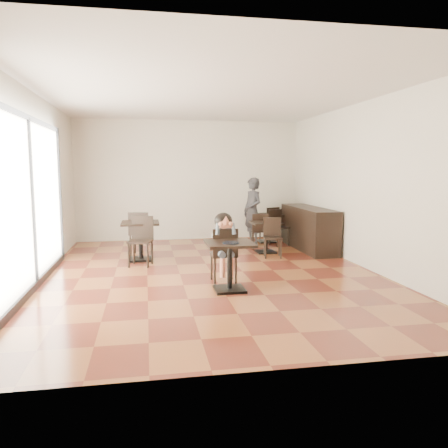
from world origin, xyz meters
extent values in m
cube|color=brown|center=(0.00, 0.00, 0.00)|extent=(6.00, 8.00, 0.01)
cube|color=silver|center=(0.00, 0.00, 3.20)|extent=(6.00, 8.00, 0.01)
cube|color=beige|center=(0.00, 4.00, 1.60)|extent=(6.00, 0.01, 3.20)
cube|color=beige|center=(0.00, -4.00, 1.60)|extent=(6.00, 0.01, 3.20)
cube|color=beige|center=(-3.00, 0.00, 1.60)|extent=(0.01, 8.00, 3.20)
cube|color=beige|center=(3.00, 0.00, 1.60)|extent=(0.01, 8.00, 3.20)
cube|color=white|center=(-2.97, -0.50, 1.40)|extent=(0.04, 4.50, 2.60)
cylinder|color=black|center=(0.11, -1.33, 0.78)|extent=(0.26, 0.26, 0.02)
imported|color=#333337|center=(1.47, 2.83, 0.85)|extent=(0.59, 0.72, 1.69)
cube|color=black|center=(2.65, 2.00, 0.50)|extent=(0.60, 2.40, 1.00)
camera|label=1|loc=(-1.16, -7.82, 1.92)|focal=35.00mm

